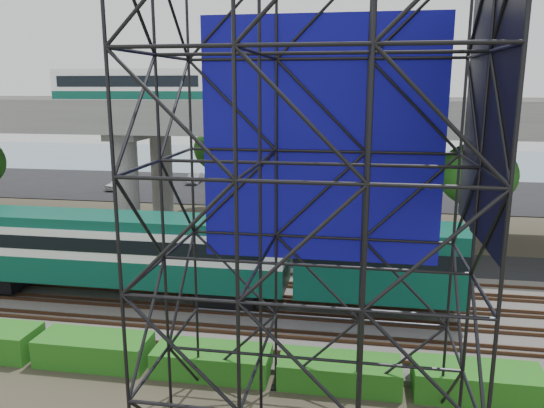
# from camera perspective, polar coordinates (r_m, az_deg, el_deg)

# --- Properties ---
(ground) EXTENTS (140.00, 140.00, 0.00)m
(ground) POSITION_cam_1_polar(r_m,az_deg,el_deg) (26.13, -5.97, -12.74)
(ground) COLOR #474233
(ground) RESTS_ON ground
(ballast_bed) EXTENTS (90.00, 12.00, 0.20)m
(ballast_bed) POSITION_cam_1_polar(r_m,az_deg,el_deg) (27.85, -4.88, -10.84)
(ballast_bed) COLOR slate
(ballast_bed) RESTS_ON ground
(service_road) EXTENTS (90.00, 5.00, 0.08)m
(service_road) POSITION_cam_1_polar(r_m,az_deg,el_deg) (35.63, -1.52, -5.60)
(service_road) COLOR black
(service_road) RESTS_ON ground
(parking_lot) EXTENTS (90.00, 18.00, 0.08)m
(parking_lot) POSITION_cam_1_polar(r_m,az_deg,el_deg) (58.18, 2.85, 1.52)
(parking_lot) COLOR black
(parking_lot) RESTS_ON ground
(harbor_water) EXTENTS (140.00, 40.00, 0.03)m
(harbor_water) POSITION_cam_1_polar(r_m,az_deg,el_deg) (79.79, 4.67, 4.48)
(harbor_water) COLOR slate
(harbor_water) RESTS_ON ground
(rail_tracks) EXTENTS (90.00, 9.52, 0.16)m
(rail_tracks) POSITION_cam_1_polar(r_m,az_deg,el_deg) (27.78, -4.89, -10.50)
(rail_tracks) COLOR #472D1E
(rail_tracks) RESTS_ON ballast_bed
(commuter_train) EXTENTS (29.30, 3.06, 4.30)m
(commuter_train) POSITION_cam_1_polar(r_m,az_deg,el_deg) (28.20, -13.48, -4.82)
(commuter_train) COLOR black
(commuter_train) RESTS_ON rail_tracks
(overpass) EXTENTS (80.00, 12.00, 12.40)m
(overpass) POSITION_cam_1_polar(r_m,az_deg,el_deg) (39.52, -1.18, 8.30)
(overpass) COLOR #9E9B93
(overpass) RESTS_ON ground
(scaffold_tower) EXTENTS (9.36, 6.36, 15.00)m
(scaffold_tower) POSITION_cam_1_polar(r_m,az_deg,el_deg) (15.26, 4.32, -1.34)
(scaffold_tower) COLOR black
(scaffold_tower) RESTS_ON ground
(hedge_strip) EXTENTS (34.60, 1.80, 1.20)m
(hedge_strip) POSITION_cam_1_polar(r_m,az_deg,el_deg) (21.94, -6.44, -16.34)
(hedge_strip) COLOR #176016
(hedge_strip) RESTS_ON ground
(trees) EXTENTS (40.94, 16.94, 7.69)m
(trees) POSITION_cam_1_polar(r_m,az_deg,el_deg) (40.85, -6.52, 4.63)
(trees) COLOR #382314
(trees) RESTS_ON ground
(suv) EXTENTS (5.59, 2.62, 1.55)m
(suv) POSITION_cam_1_polar(r_m,az_deg,el_deg) (37.04, -6.40, -3.65)
(suv) COLOR black
(suv) RESTS_ON service_road
(parked_cars) EXTENTS (40.75, 9.83, 1.31)m
(parked_cars) POSITION_cam_1_polar(r_m,az_deg,el_deg) (57.48, 2.73, 2.06)
(parked_cars) COLOR silver
(parked_cars) RESTS_ON parking_lot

